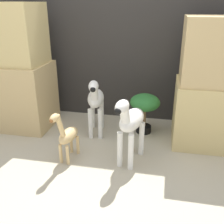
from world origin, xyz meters
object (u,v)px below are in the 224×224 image
(zebra_right, at_px, (130,123))
(zebra_left, at_px, (96,100))
(potted_palm_front, at_px, (145,105))
(giraffe_figurine, at_px, (67,135))

(zebra_right, xyz_separation_m, zebra_left, (-0.47, 0.51, 0.00))
(zebra_right, bearing_deg, potted_palm_front, 83.17)
(zebra_left, bearing_deg, potted_palm_front, 15.68)
(zebra_right, distance_m, giraffe_figurine, 0.62)
(zebra_right, bearing_deg, giraffe_figurine, -171.75)
(zebra_right, height_order, giraffe_figurine, zebra_right)
(giraffe_figurine, xyz_separation_m, potted_palm_front, (0.67, 0.75, 0.07))
(zebra_right, xyz_separation_m, giraffe_figurine, (-0.60, -0.09, -0.15))
(zebra_right, relative_size, giraffe_figurine, 1.25)
(giraffe_figurine, bearing_deg, zebra_right, 8.25)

